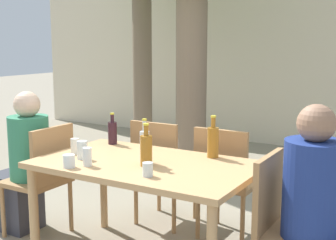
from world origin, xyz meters
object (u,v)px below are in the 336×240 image
object	(u,v)px
water_bottle_3	(145,145)
drinking_glass_0	(148,169)
person_seated_0	(22,170)
amber_bottle_0	(213,141)
patio_chair_2	(161,166)
dining_table_front	(146,173)
patio_chair_0	(43,174)
drinking_glass_1	(69,161)
drinking_glass_4	(75,146)
wine_bottle_1	(112,132)
patio_chair_1	(286,222)
drinking_glass_3	(87,157)
patio_chair_3	(226,176)
amber_bottle_2	(146,150)
drinking_glass_2	(82,150)
person_seated_1	(327,225)

from	to	relation	value
water_bottle_3	drinking_glass_0	world-z (taller)	water_bottle_3
person_seated_0	drinking_glass_0	distance (m)	1.47
drinking_glass_0	amber_bottle_0	bearing A→B (deg)	77.46
patio_chair_2	dining_table_front	bearing A→B (deg)	113.64
patio_chair_0	dining_table_front	bearing A→B (deg)	90.00
drinking_glass_1	drinking_glass_4	size ratio (longest dim) A/B	0.75
water_bottle_3	wine_bottle_1	bearing A→B (deg)	147.30
patio_chair_0	amber_bottle_0	xyz separation A→B (m)	(1.32, 0.36, 0.35)
patio_chair_1	drinking_glass_4	bearing A→B (deg)	92.34
person_seated_0	wine_bottle_1	distance (m)	0.83
drinking_glass_0	drinking_glass_4	bearing A→B (deg)	164.68
drinking_glass_3	patio_chair_3	bearing A→B (deg)	58.83
patio_chair_3	dining_table_front	bearing A→B (deg)	66.36
amber_bottle_0	drinking_glass_4	world-z (taller)	amber_bottle_0
dining_table_front	drinking_glass_0	world-z (taller)	drinking_glass_0
amber_bottle_2	patio_chair_0	bearing A→B (deg)	175.75
dining_table_front	patio_chair_3	xyz separation A→B (m)	(0.30, 0.69, -0.15)
dining_table_front	patio_chair_2	world-z (taller)	patio_chair_2
drinking_glass_1	drinking_glass_3	xyz separation A→B (m)	(0.08, 0.09, 0.02)
drinking_glass_2	person_seated_1	bearing A→B (deg)	5.25
wine_bottle_1	drinking_glass_0	distance (m)	0.97
drinking_glass_2	drinking_glass_4	distance (m)	0.17
patio_chair_2	wine_bottle_1	world-z (taller)	wine_bottle_1
patio_chair_3	drinking_glass_1	bearing A→B (deg)	57.92
patio_chair_1	drinking_glass_2	world-z (taller)	patio_chair_1
patio_chair_0	amber_bottle_2	bearing A→B (deg)	85.75
patio_chair_0	patio_chair_1	bearing A→B (deg)	90.00
water_bottle_3	amber_bottle_0	bearing A→B (deg)	46.64
drinking_glass_3	dining_table_front	bearing A→B (deg)	44.47
patio_chair_2	person_seated_0	bearing A→B (deg)	36.64
water_bottle_3	drinking_glass_1	bearing A→B (deg)	-134.35
drinking_glass_4	patio_chair_0	bearing A→B (deg)	170.98
dining_table_front	patio_chair_3	distance (m)	0.77
patio_chair_2	water_bottle_3	distance (m)	0.83
patio_chair_1	drinking_glass_0	size ratio (longest dim) A/B	10.49
dining_table_front	wine_bottle_1	size ratio (longest dim) A/B	5.91
patio_chair_0	drinking_glass_0	bearing A→B (deg)	76.79
amber_bottle_2	water_bottle_3	world-z (taller)	water_bottle_3
person_seated_1	drinking_glass_2	world-z (taller)	person_seated_1
dining_table_front	person_seated_0	distance (m)	1.23
amber_bottle_2	water_bottle_3	distance (m)	0.09
amber_bottle_2	drinking_glass_2	xyz separation A→B (m)	(-0.49, -0.07, -0.05)
patio_chair_1	patio_chair_3	xyz separation A→B (m)	(-0.68, 0.69, 0.00)
patio_chair_3	person_seated_1	bearing A→B (deg)	143.17
dining_table_front	amber_bottle_0	world-z (taller)	amber_bottle_0
amber_bottle_2	person_seated_0	bearing A→B (deg)	176.55
person_seated_0	drinking_glass_2	xyz separation A→B (m)	(0.79, -0.15, 0.29)
wine_bottle_1	amber_bottle_0	bearing A→B (deg)	1.18
amber_bottle_2	drinking_glass_4	world-z (taller)	amber_bottle_2
amber_bottle_0	drinking_glass_3	xyz separation A→B (m)	(-0.62, -0.64, -0.06)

